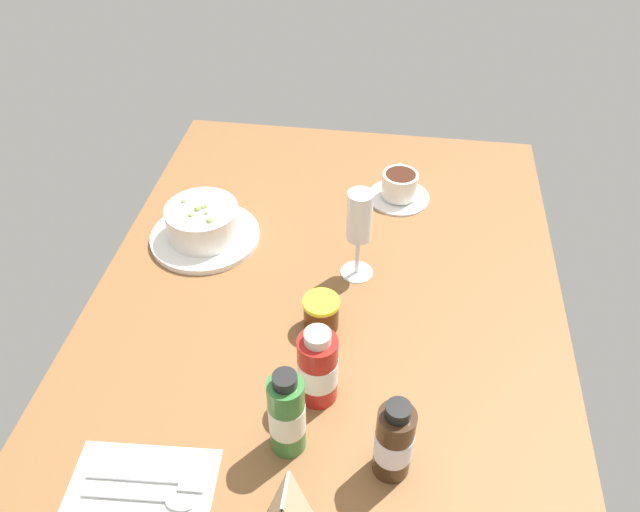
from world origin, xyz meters
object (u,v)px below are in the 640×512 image
Objects in this scene: wine_glass at (359,221)px; sauce_bottle_red at (318,368)px; menu_card at (287,510)px; sauce_bottle_green at (287,415)px; jam_jar at (323,313)px; cutlery_setting at (144,487)px; porridge_bowl at (203,224)px; coffee_cup at (399,187)px; sauce_bottle_brown at (394,442)px.

wine_glass reaches higher than sauce_bottle_red.
sauce_bottle_green is at bearing -170.07° from menu_card.
jam_jar is at bearing -179.32° from menu_card.
sauce_bottle_green is (-9.55, 18.25, 6.96)cm from cutlery_setting.
coffee_cup is at bearing 117.14° from porridge_bowl.
sauce_bottle_red reaches higher than cutlery_setting.
sauce_bottle_red is at bearing 162.18° from sauce_bottle_green.
sauce_bottle_green is at bearing 29.84° from porridge_bowl.
cutlery_setting is 1.32× the size of sauce_bottle_green.
jam_jar is at bearing -16.02° from coffee_cup.
wine_glass reaches higher than cutlery_setting.
jam_jar is at bearing -175.02° from sauce_bottle_red.
porridge_bowl is 32.71cm from jam_jar.
menu_card is at bearing -4.71° from wine_glass.
wine_glass reaches higher than porridge_bowl.
jam_jar reaches higher than cutlery_setting.
cutlery_setting is (52.30, 6.28, -3.40)cm from porridge_bowl.
sauce_bottle_brown is (-7.86, 33.01, 6.31)cm from cutlery_setting.
sauce_bottle_red is (28.12, -3.26, -5.78)cm from wine_glass.
wine_glass reaches higher than coffee_cup.
coffee_cup is (-71.44, 31.06, 2.49)cm from cutlery_setting.
sauce_bottle_red is (33.63, 27.46, 2.79)cm from porridge_bowl.
menu_card reaches higher than coffee_cup.
wine_glass reaches higher than menu_card.
sauce_bottle_green reaches higher than menu_card.
sauce_bottle_green is (23.23, -1.71, 4.15)cm from jam_jar.
cutlery_setting is 21.09cm from menu_card.
porridge_bowl is 1.37× the size of sauce_bottle_green.
sauce_bottle_green is 1.55× the size of menu_card.
sauce_bottle_red is at bearing 131.40° from cutlery_setting.
cutlery_setting is at bearing -62.38° from sauce_bottle_green.
cutlery_setting is 38.47cm from jam_jar.
wine_glass is at bearing 152.42° from cutlery_setting.
sauce_bottle_green reaches higher than sauce_bottle_brown.
jam_jar is at bearing 53.34° from porridge_bowl.
cutlery_setting is at bearing -76.60° from sauce_bottle_brown.
sauce_bottle_red is (14.10, 1.23, 3.38)cm from jam_jar.
sauce_bottle_green is (61.90, -12.81, 4.47)cm from coffee_cup.
jam_jar is 14.55cm from sauce_bottle_red.
sauce_bottle_red is 1.39× the size of menu_card.
cutlery_setting is 34.51cm from sauce_bottle_brown.
porridge_bowl is at bearing -126.66° from jam_jar.
wine_glass is 17.34cm from jam_jar.
wine_glass is at bearing 162.25° from jam_jar.
cutlery_setting is at bearing -48.60° from sauce_bottle_red.
sauce_bottle_brown is at bearing 103.40° from cutlery_setting.
jam_jar is (14.01, -4.49, -9.16)cm from wine_glass.
coffee_cup and jam_jar have the same top height.
sauce_bottle_green is (37.24, -6.19, -5.01)cm from wine_glass.
porridge_bowl is at bearing -173.15° from cutlery_setting.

